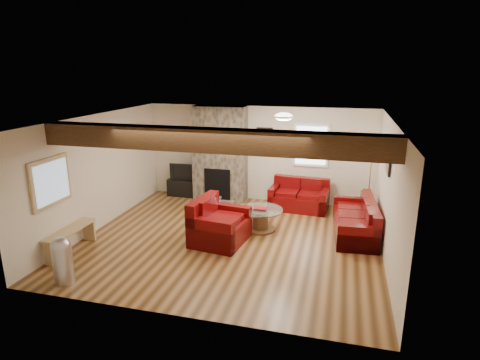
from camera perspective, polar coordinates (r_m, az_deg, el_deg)
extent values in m
plane|color=#4E3014|center=(8.43, -1.32, -8.46)|extent=(8.00, 8.00, 0.00)
plane|color=silver|center=(7.75, -1.44, 8.66)|extent=(8.00, 8.00, 0.00)
plane|color=beige|center=(10.59, 2.71, 3.71)|extent=(8.00, 0.00, 8.00)
plane|color=beige|center=(5.56, -9.25, -7.86)|extent=(8.00, 0.00, 8.00)
plane|color=beige|center=(9.26, -19.54, 1.04)|extent=(0.00, 7.50, 7.50)
plane|color=beige|center=(7.76, 20.45, -1.79)|extent=(0.00, 7.50, 7.50)
cube|color=#331D0F|center=(6.60, -4.43, 5.69)|extent=(6.00, 0.36, 0.38)
cube|color=#3C362E|center=(10.60, -2.88, 3.73)|extent=(1.40, 0.50, 2.50)
cube|color=black|center=(10.57, -3.22, -0.79)|extent=(0.70, 0.06, 0.90)
cube|color=#3C362E|center=(10.65, -3.27, -2.98)|extent=(1.00, 0.25, 0.08)
cylinder|color=#4C3218|center=(8.91, 2.88, -6.95)|extent=(0.66, 0.66, 0.04)
cylinder|color=#4C3218|center=(8.83, 2.90, -5.78)|extent=(0.35, 0.35, 0.44)
cylinder|color=silver|center=(8.74, 2.92, -4.24)|extent=(0.98, 0.98, 0.02)
cube|color=maroon|center=(8.73, 2.92, -4.07)|extent=(0.27, 0.20, 0.03)
cube|color=black|center=(11.23, -7.80, -1.07)|extent=(0.94, 0.38, 0.47)
imported|color=black|center=(11.10, -7.89, 1.22)|extent=(0.79, 0.10, 0.46)
cylinder|color=#B6874B|center=(10.20, 17.57, -4.72)|extent=(0.30, 0.30, 0.03)
cylinder|color=#B6874B|center=(9.98, 17.91, -0.78)|extent=(0.03, 0.03, 1.50)
cone|color=#F4E7B9|center=(9.80, 18.29, 3.53)|extent=(0.43, 0.43, 0.30)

